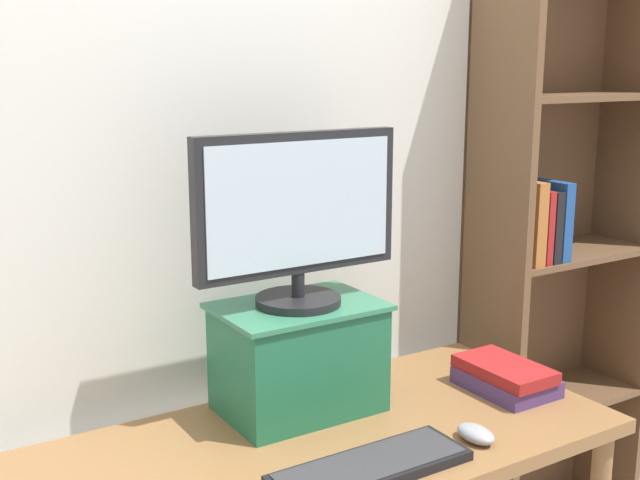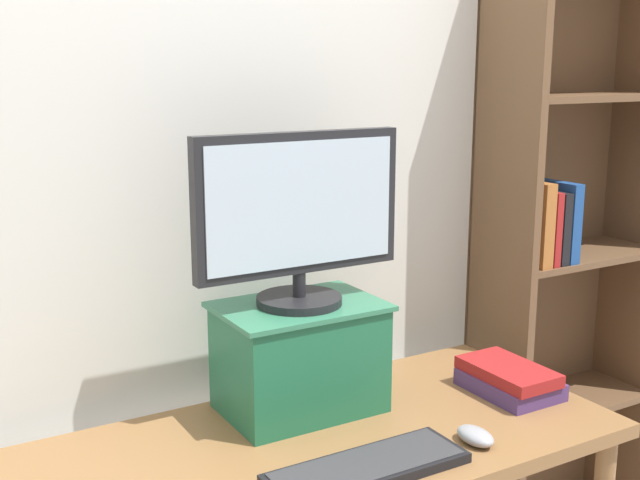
# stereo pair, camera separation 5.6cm
# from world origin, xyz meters

# --- Properties ---
(back_wall) EXTENTS (7.00, 0.08, 2.60)m
(back_wall) POSITION_xyz_m (0.00, 0.46, 1.30)
(back_wall) COLOR silver
(back_wall) RESTS_ON ground_plane
(desk) EXTENTS (1.41, 0.64, 0.77)m
(desk) POSITION_xyz_m (0.00, 0.00, 0.68)
(desk) COLOR olive
(desk) RESTS_ON ground_plane
(bookshelf_unit) EXTENTS (0.64, 0.28, 2.01)m
(bookshelf_unit) POSITION_xyz_m (1.09, 0.31, 1.02)
(bookshelf_unit) COLOR brown
(bookshelf_unit) RESTS_ON ground_plane
(riser_box) EXTENTS (0.40, 0.28, 0.27)m
(riser_box) POSITION_xyz_m (0.04, 0.17, 0.91)
(riser_box) COLOR #1E6642
(riser_box) RESTS_ON desk
(computer_monitor) EXTENTS (0.53, 0.21, 0.42)m
(computer_monitor) POSITION_xyz_m (0.04, 0.17, 1.27)
(computer_monitor) COLOR black
(computer_monitor) RESTS_ON riser_box
(keyboard) EXTENTS (0.44, 0.15, 0.02)m
(keyboard) POSITION_xyz_m (0.01, -0.19, 0.78)
(keyboard) COLOR black
(keyboard) RESTS_ON desk
(computer_mouse) EXTENTS (0.06, 0.10, 0.04)m
(computer_mouse) POSITION_xyz_m (0.29, -0.20, 0.79)
(computer_mouse) COLOR #99999E
(computer_mouse) RESTS_ON desk
(book_stack) EXTENTS (0.18, 0.25, 0.08)m
(book_stack) POSITION_xyz_m (0.56, -0.02, 0.81)
(book_stack) COLOR #4C336B
(book_stack) RESTS_ON desk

